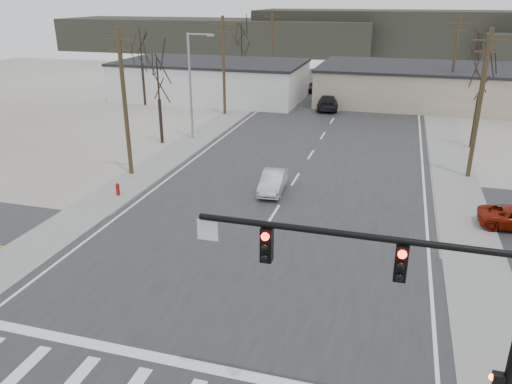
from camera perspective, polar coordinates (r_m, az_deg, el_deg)
ground at (r=22.30m, az=-3.04°, el=-10.61°), size 140.00×140.00×0.00m
main_road at (r=35.43m, az=4.85°, el=1.96°), size 18.00×110.00×0.05m
cross_road at (r=22.29m, az=-3.04°, el=-10.56°), size 90.00×10.00×0.04m
sidewalk_left at (r=43.07m, az=-7.78°, el=5.41°), size 3.00×90.00×0.06m
sidewalk_right at (r=39.82m, az=21.48°, el=2.74°), size 3.00×90.00×0.06m
traffic_signal_mast at (r=13.72m, az=20.48°, el=-11.55°), size 8.95×0.43×7.20m
fire_hydrant at (r=32.69m, az=-15.52°, el=0.31°), size 0.24×0.24×0.87m
building_left_far at (r=62.70m, az=-5.11°, el=12.65°), size 22.30×12.30×4.50m
building_right_far at (r=62.65m, az=19.64°, el=11.42°), size 26.30×14.30×4.30m
upole_left_b at (r=35.35m, az=-14.79°, el=10.03°), size 2.20×0.30×10.00m
upole_left_c at (r=53.30m, az=-3.71°, el=14.35°), size 2.20×0.30×10.00m
upole_left_d at (r=72.34m, az=1.82°, el=16.27°), size 2.20×0.30×10.00m
upole_right_a at (r=36.76m, az=24.21°, el=9.29°), size 2.20×0.30×10.00m
upole_right_b at (r=58.40m, az=21.68°, el=13.56°), size 2.20×0.30×10.00m
streetlight_main at (r=43.85m, az=-7.30°, el=12.50°), size 2.40×0.25×9.00m
tree_left_near at (r=42.97m, az=-11.14°, el=12.28°), size 3.30×3.30×7.35m
tree_right_mid at (r=44.62m, az=24.44°, el=12.05°), size 3.74×3.74×8.33m
tree_left_far at (r=67.19m, az=-1.66°, el=16.78°), size 3.96×3.96×8.82m
tree_right_far at (r=70.60m, az=23.89°, el=14.69°), size 3.52×3.52×7.84m
tree_left_mid at (r=59.30m, az=-13.03°, el=15.63°), size 3.96×3.96×8.82m
hill_left at (r=117.61m, az=-4.75°, el=17.40°), size 70.00×18.00×7.00m
hill_center at (r=114.36m, az=21.31°, el=16.47°), size 80.00×18.00×9.00m
sedan_crossing at (r=32.09m, az=1.96°, el=1.19°), size 1.66×4.07×1.31m
car_far_a at (r=56.77m, az=8.20°, el=10.15°), size 2.94×5.80×1.61m
car_far_b at (r=67.26m, az=6.66°, el=11.86°), size 2.64×4.19×1.33m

